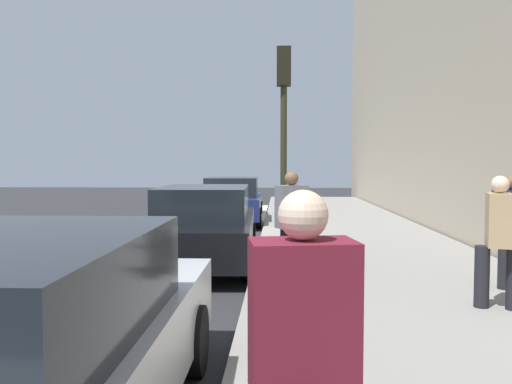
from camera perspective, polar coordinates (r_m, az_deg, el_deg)
ground_plane at (r=14.47m, az=-3.23°, el=-4.60°), size 56.00×56.00×0.00m
sidewalk at (r=14.50m, az=9.90°, el=-4.32°), size 28.00×4.60×0.15m
lane_stripe_centre at (r=15.13m, az=-15.41°, el=-4.35°), size 28.00×0.14×0.01m
snow_bank_curb at (r=18.72m, az=0.27°, el=-2.50°), size 5.61×0.56×0.22m
parked_car_silver at (r=3.68m, az=-24.67°, el=-15.83°), size 4.72×1.93×1.51m
parked_car_black at (r=10.01m, az=-5.61°, el=-3.67°), size 4.82×2.03×1.51m
parked_car_navy at (r=16.72m, az=-2.59°, el=-0.95°), size 4.22×1.98×1.51m
pedestrian_grey_coat at (r=8.11m, az=3.92°, el=-3.24°), size 0.52×0.53×1.67m
pedestrian_tan_coat at (r=7.03m, az=25.23°, el=-4.62°), size 0.50×0.53×1.64m
pedestrian_navy_coat at (r=8.34m, az=26.24°, el=-3.55°), size 0.50×0.51×1.63m
pedestrian_burgundy_coat at (r=2.38m, az=5.14°, el=-18.91°), size 0.55×0.49×1.68m
traffic_light_pole at (r=9.62m, az=3.08°, el=8.42°), size 0.35×0.26×3.92m
rolling_suitcase at (r=8.65m, az=3.56°, el=-6.90°), size 0.34×0.22×0.92m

